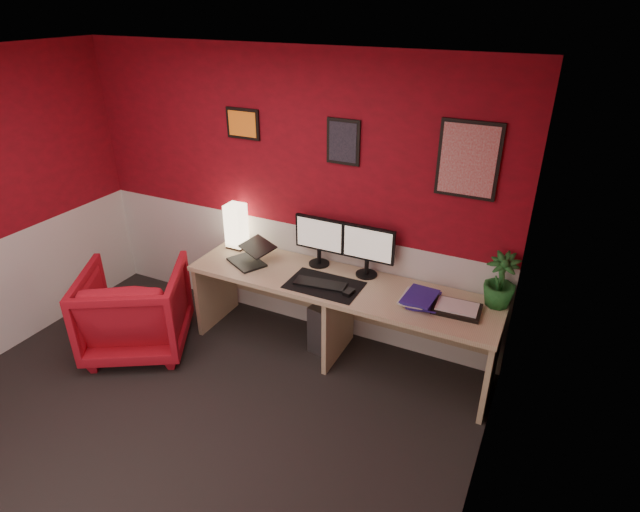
{
  "coord_description": "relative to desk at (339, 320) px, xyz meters",
  "views": [
    {
      "loc": [
        2.14,
        -1.94,
        2.84
      ],
      "look_at": [
        0.6,
        1.21,
        1.05
      ],
      "focal_mm": 28.96,
      "sensor_mm": 36.0,
      "label": 1
    }
  ],
  "objects": [
    {
      "name": "book_middle",
      "position": [
        0.54,
        -0.02,
        0.4
      ],
      "size": [
        0.2,
        0.27,
        0.02
      ],
      "primitive_type": "imported",
      "rotation": [
        0.0,
        0.0,
        -0.0
      ],
      "color": "silver",
      "rests_on": "book_bottom"
    },
    {
      "name": "monitor_left",
      "position": [
        -0.29,
        0.22,
        0.66
      ],
      "size": [
        0.45,
        0.06,
        0.58
      ],
      "primitive_type": "cube",
      "color": "black",
      "rests_on": "desk"
    },
    {
      "name": "desk_mat",
      "position": [
        -0.09,
        -0.09,
        0.37
      ],
      "size": [
        0.6,
        0.38,
        0.01
      ],
      "primitive_type": "cube",
      "color": "black",
      "rests_on": "desk"
    },
    {
      "name": "armchair",
      "position": [
        -1.64,
        -0.65,
        0.02
      ],
      "size": [
        1.14,
        1.15,
        0.77
      ],
      "primitive_type": "imported",
      "rotation": [
        0.0,
        0.0,
        3.67
      ],
      "color": "red",
      "rests_on": "ground"
    },
    {
      "name": "laptop",
      "position": [
        -0.87,
        -0.04,
        0.47
      ],
      "size": [
        0.4,
        0.36,
        0.22
      ],
      "primitive_type": "cube",
      "rotation": [
        0.0,
        0.0,
        -0.48
      ],
      "color": "black",
      "rests_on": "desk"
    },
    {
      "name": "art_center",
      "position": [
        -0.13,
        0.33,
        1.44
      ],
      "size": [
        0.28,
        0.02,
        0.36
      ],
      "primitive_type": "cube",
      "color": "black",
      "rests_on": "wall_back"
    },
    {
      "name": "pc_tower",
      "position": [
        -0.14,
        0.14,
        -0.14
      ],
      "size": [
        0.27,
        0.48,
        0.45
      ],
      "primitive_type": "cube",
      "rotation": [
        0.0,
        0.0,
        -0.15
      ],
      "color": "#99999E",
      "rests_on": "ground"
    },
    {
      "name": "wall_right",
      "position": [
        1.32,
        -1.41,
        0.89
      ],
      "size": [
        0.01,
        3.5,
        2.5
      ],
      "primitive_type": "cube",
      "color": "maroon",
      "rests_on": "ground"
    },
    {
      "name": "desk",
      "position": [
        0.0,
        0.0,
        0.0
      ],
      "size": [
        2.6,
        0.65,
        0.73
      ],
      "primitive_type": "cube",
      "color": "tan",
      "rests_on": "ground"
    },
    {
      "name": "ceiling",
      "position": [
        -0.68,
        -1.41,
        2.13
      ],
      "size": [
        4.0,
        3.5,
        0.01
      ],
      "primitive_type": "cube",
      "color": "white",
      "rests_on": "ground"
    },
    {
      "name": "monitor_right",
      "position": [
        0.15,
        0.22,
        0.66
      ],
      "size": [
        0.45,
        0.06,
        0.58
      ],
      "primitive_type": "cube",
      "color": "black",
      "rests_on": "desk"
    },
    {
      "name": "wall_back",
      "position": [
        -0.68,
        0.34,
        0.89
      ],
      "size": [
        4.0,
        0.01,
        2.5
      ],
      "primitive_type": "cube",
      "color": "maroon",
      "rests_on": "ground"
    },
    {
      "name": "art_right",
      "position": [
        0.84,
        0.33,
        1.42
      ],
      "size": [
        0.44,
        0.02,
        0.56
      ],
      "primitive_type": "cube",
      "color": "red",
      "rests_on": "wall_back"
    },
    {
      "name": "shoji_lamp",
      "position": [
        -1.13,
        0.2,
        0.56
      ],
      "size": [
        0.16,
        0.16,
        0.4
      ],
      "primitive_type": "cube",
      "color": "#FFE5B2",
      "rests_on": "desk"
    },
    {
      "name": "mouse",
      "position": [
        0.14,
        -0.14,
        0.39
      ],
      "size": [
        0.07,
        0.11,
        0.03
      ],
      "primitive_type": "cube",
      "rotation": [
        0.0,
        0.0,
        -0.14
      ],
      "color": "black",
      "rests_on": "desk_mat"
    },
    {
      "name": "book_top",
      "position": [
        0.57,
        -0.02,
        0.43
      ],
      "size": [
        0.24,
        0.32,
        0.03
      ],
      "primitive_type": "imported",
      "rotation": [
        0.0,
        0.0,
        -0.06
      ],
      "color": "navy",
      "rests_on": "book_middle"
    },
    {
      "name": "zen_tray",
      "position": [
        0.95,
        0.01,
        0.38
      ],
      "size": [
        0.36,
        0.27,
        0.03
      ],
      "primitive_type": "cube",
      "rotation": [
        0.0,
        0.0,
        0.05
      ],
      "color": "black",
      "rests_on": "desk"
    },
    {
      "name": "ground",
      "position": [
        -0.68,
        -1.41,
        -0.36
      ],
      "size": [
        4.0,
        3.5,
        0.01
      ],
      "primitive_type": "cube",
      "color": "black",
      "rests_on": "ground"
    },
    {
      "name": "keyboard",
      "position": [
        -0.12,
        -0.11,
        0.38
      ],
      "size": [
        0.43,
        0.19,
        0.02
      ],
      "primitive_type": "cube",
      "rotation": [
        0.0,
        0.0,
        0.12
      ],
      "color": "black",
      "rests_on": "desk_mat"
    },
    {
      "name": "book_bottom",
      "position": [
        0.59,
        -0.0,
        0.38
      ],
      "size": [
        0.26,
        0.33,
        0.03
      ],
      "primitive_type": "imported",
      "rotation": [
        0.0,
        0.0,
        0.11
      ],
      "color": "navy",
      "rests_on": "desk"
    },
    {
      "name": "art_left",
      "position": [
        -1.07,
        0.33,
        1.49
      ],
      "size": [
        0.32,
        0.02,
        0.26
      ],
      "primitive_type": "cube",
      "color": "orange",
      "rests_on": "wall_back"
    },
    {
      "name": "potted_plant",
      "position": [
        1.21,
        0.22,
        0.58
      ],
      "size": [
        0.29,
        0.29,
        0.43
      ],
      "primitive_type": "imported",
      "rotation": [
        0.0,
        0.0,
        -0.24
      ],
      "color": "#19591E",
      "rests_on": "desk"
    },
    {
      "name": "wainscot_back",
      "position": [
        -0.68,
        0.34,
        0.14
      ],
      "size": [
        4.0,
        0.01,
        1.0
      ],
      "primitive_type": "cube",
      "color": "silver",
      "rests_on": "ground"
    },
    {
      "name": "wainscot_right",
      "position": [
        1.32,
        -1.41,
        0.14
      ],
      "size": [
        0.01,
        3.5,
        1.0
      ],
      "primitive_type": "cube",
      "color": "silver",
      "rests_on": "ground"
    }
  ]
}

